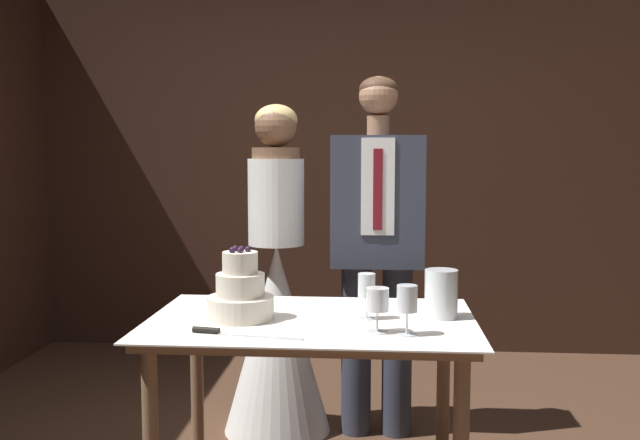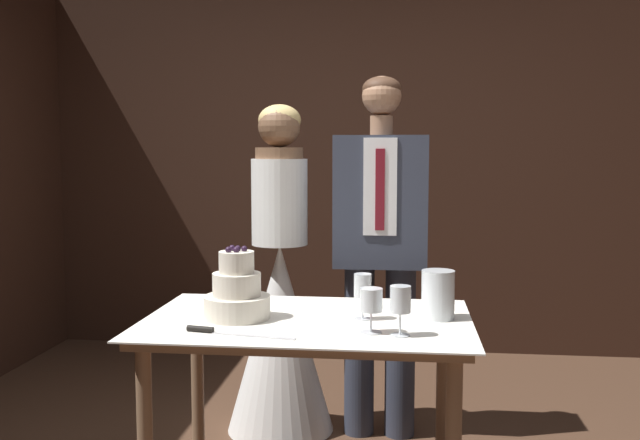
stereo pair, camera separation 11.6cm
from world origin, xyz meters
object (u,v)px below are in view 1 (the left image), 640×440
at_px(bride, 277,313).
at_px(cake_knife, 226,332).
at_px(tiered_cake, 240,294).
at_px(wine_glass_middle, 407,300).
at_px(wine_glass_near, 367,288).
at_px(cake_table, 312,343).
at_px(wine_glass_far, 378,302).
at_px(hurricane_candle, 441,295).
at_px(groom, 377,238).

bearing_deg(bride, cake_knife, -91.49).
bearing_deg(cake_knife, tiered_cake, 98.23).
height_order(wine_glass_middle, bride, bride).
relative_size(tiered_cake, cake_knife, 0.69).
xyz_separation_m(cake_knife, bride, (0.03, 1.09, -0.18)).
relative_size(wine_glass_near, bride, 0.11).
xyz_separation_m(cake_table, wine_glass_far, (0.25, -0.19, 0.21)).
xyz_separation_m(tiered_cake, hurricane_candle, (0.77, 0.08, -0.01)).
bearing_deg(wine_glass_near, wine_glass_middle, -57.78).
xyz_separation_m(wine_glass_far, hurricane_candle, (0.25, 0.25, -0.02)).
bearing_deg(bride, wine_glass_middle, -59.72).
distance_m(wine_glass_far, groom, 1.02).
relative_size(cake_table, groom, 0.70).
bearing_deg(cake_knife, wine_glass_middle, 14.29).
bearing_deg(wine_glass_near, wine_glass_far, -78.35).
bearing_deg(wine_glass_middle, cake_table, 148.69).
xyz_separation_m(wine_glass_middle, hurricane_candle, (0.14, 0.27, -0.04)).
bearing_deg(wine_glass_middle, tiered_cake, 162.97).
bearing_deg(bride, wine_glass_near, -60.29).
distance_m(bride, groom, 0.63).
xyz_separation_m(cake_knife, hurricane_candle, (0.78, 0.32, 0.08)).
relative_size(tiered_cake, hurricane_candle, 1.50).
xyz_separation_m(wine_glass_near, bride, (-0.46, 0.81, -0.29)).
bearing_deg(hurricane_candle, groom, 107.80).
relative_size(wine_glass_near, wine_glass_middle, 1.00).
bearing_deg(bride, hurricane_candle, -45.67).
bearing_deg(wine_glass_near, hurricane_candle, 8.68).
xyz_separation_m(cake_table, wine_glass_middle, (0.36, -0.22, 0.22)).
relative_size(cake_knife, wine_glass_middle, 2.29).
relative_size(wine_glass_middle, hurricane_candle, 0.94).
xyz_separation_m(cake_table, groom, (0.25, 0.82, 0.31)).
xyz_separation_m(tiered_cake, wine_glass_near, (0.48, 0.04, 0.02)).
bearing_deg(wine_glass_far, hurricane_candle, 45.03).
height_order(cake_table, groom, groom).
distance_m(cake_knife, groom, 1.23).
xyz_separation_m(cake_knife, wine_glass_near, (0.49, 0.27, 0.11)).
bearing_deg(wine_glass_far, wine_glass_middle, -14.94).
relative_size(bride, groom, 0.93).
bearing_deg(tiered_cake, bride, 88.67).
height_order(tiered_cake, bride, bride).
relative_size(tiered_cake, wine_glass_near, 1.59).
relative_size(tiered_cake, wine_glass_far, 1.75).
height_order(cake_table, wine_glass_far, wine_glass_far).
xyz_separation_m(wine_glass_far, groom, (-0.00, 1.01, 0.10)).
bearing_deg(tiered_cake, hurricane_candle, 6.00).
relative_size(cake_knife, bride, 0.25).
distance_m(cake_table, bride, 0.87).
xyz_separation_m(wine_glass_far, bride, (-0.50, 1.01, -0.28)).
bearing_deg(bride, tiered_cake, -91.33).
height_order(cake_knife, bride, bride).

